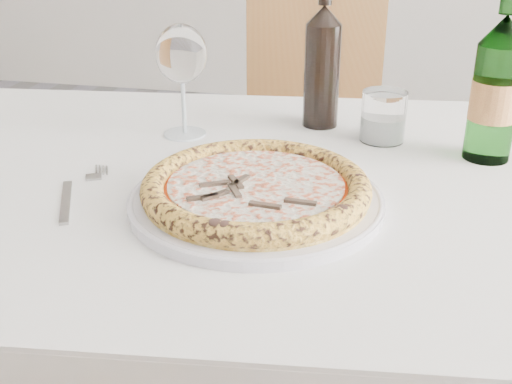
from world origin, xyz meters
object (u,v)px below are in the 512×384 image
(wine_glass, at_px, (181,57))
(wine_bottle, at_px, (322,65))
(chair_far, at_px, (316,135))
(tumbler, at_px, (383,120))
(beer_bottle, at_px, (496,89))
(plate, at_px, (256,200))
(pizza, at_px, (256,188))
(dining_table, at_px, (270,232))

(wine_glass, xyz_separation_m, wine_bottle, (0.22, 0.10, -0.03))
(wine_bottle, bearing_deg, chair_far, 97.07)
(tumbler, distance_m, beer_bottle, 0.18)
(beer_bottle, bearing_deg, chair_far, 116.88)
(wine_glass, xyz_separation_m, tumbler, (0.33, 0.05, -0.10))
(plate, bearing_deg, pizza, -161.69)
(dining_table, bearing_deg, beer_bottle, 24.33)
(beer_bottle, bearing_deg, pizza, -142.38)
(dining_table, height_order, wine_bottle, wine_bottle)
(beer_bottle, bearing_deg, plate, -142.38)
(plate, bearing_deg, wine_glass, 125.89)
(chair_far, xyz_separation_m, beer_bottle, (0.34, -0.68, 0.33))
(chair_far, xyz_separation_m, tumbler, (0.18, -0.63, 0.26))
(chair_far, relative_size, wine_glass, 4.96)
(chair_far, height_order, pizza, chair_far)
(beer_bottle, height_order, wine_bottle, beer_bottle)
(chair_far, relative_size, plate, 2.77)
(wine_bottle, bearing_deg, plate, -96.95)
(tumbler, height_order, beer_bottle, beer_bottle)
(wine_glass, height_order, tumbler, wine_glass)
(plate, height_order, wine_glass, wine_glass)
(tumbler, bearing_deg, dining_table, -128.93)
(tumbler, bearing_deg, beer_bottle, -16.35)
(plate, height_order, tumbler, tumbler)
(beer_bottle, distance_m, wine_bottle, 0.29)
(pizza, height_order, wine_glass, wine_glass)
(wine_glass, bearing_deg, tumbler, 7.80)
(tumbler, bearing_deg, chair_far, 106.12)
(dining_table, relative_size, wine_glass, 7.88)
(pizza, bearing_deg, wine_bottle, 83.05)
(pizza, bearing_deg, plate, 18.31)
(wine_glass, relative_size, beer_bottle, 0.68)
(tumbler, bearing_deg, plate, -117.86)
(pizza, xyz_separation_m, tumbler, (0.15, 0.29, 0.01))
(chair_far, bearing_deg, wine_bottle, -82.93)
(pizza, relative_size, beer_bottle, 1.09)
(dining_table, bearing_deg, tumbler, 51.07)
(pizza, height_order, wine_bottle, wine_bottle)
(dining_table, height_order, plate, plate)
(chair_far, bearing_deg, pizza, -88.19)
(pizza, relative_size, wine_bottle, 1.19)
(chair_far, height_order, plate, chair_far)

